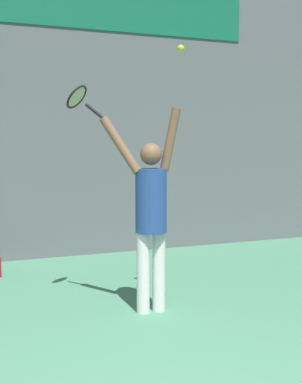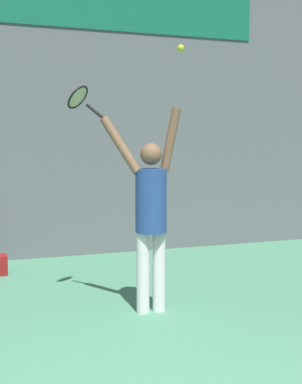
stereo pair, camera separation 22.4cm
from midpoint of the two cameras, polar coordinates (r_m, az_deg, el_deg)
name	(u,v)px [view 2 (the right image)]	position (r m, az deg, el deg)	size (l,w,h in m)	color
back_wall	(31,88)	(8.04, -11.90, 10.82)	(18.00, 0.10, 5.00)	slate
tennis_player	(150,209)	(5.32, 1.15, -1.83)	(0.78, 0.44, 2.05)	white
tennis_racket	(80,99)	(5.50, -6.45, 9.86)	(0.40, 0.38, 0.35)	black
tennis_ball	(181,48)	(5.36, 4.43, 15.06)	(0.07, 0.07, 0.07)	#CCDB2D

